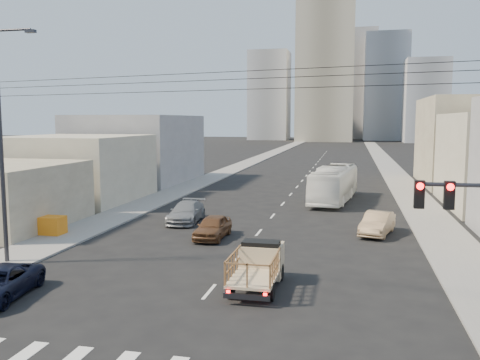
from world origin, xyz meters
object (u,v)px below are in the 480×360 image
at_px(city_bus, 334,184).
at_px(sedan_tan, 377,223).
at_px(sedan_brown, 213,227).
at_px(sedan_grey, 186,212).
at_px(flatbed_pickup, 258,263).
at_px(crate_stack, 50,225).
at_px(streetlamp_left, 2,140).

bearing_deg(city_bus, sedan_tan, -68.92).
height_order(sedan_brown, sedan_grey, sedan_grey).
distance_m(flatbed_pickup, city_bus, 25.57).
bearing_deg(crate_stack, sedan_grey, 40.34).
bearing_deg(sedan_tan, flatbed_pickup, -100.90).
height_order(sedan_tan, streetlamp_left, streetlamp_left).
xyz_separation_m(flatbed_pickup, streetlamp_left, (-13.33, 0.95, 5.34)).
xyz_separation_m(flatbed_pickup, sedan_tan, (5.71, 12.08, -0.36)).
distance_m(flatbed_pickup, sedan_tan, 13.36).
relative_size(city_bus, sedan_tan, 2.62).
xyz_separation_m(city_bus, streetlamp_left, (-15.79, -24.50, 4.81)).
bearing_deg(sedan_grey, flatbed_pickup, -63.44).
distance_m(sedan_brown, sedan_grey, 5.57).
bearing_deg(sedan_grey, sedan_tan, -8.79).
distance_m(sedan_brown, sedan_tan, 10.73).
distance_m(sedan_tan, streetlamp_left, 22.78).
height_order(sedan_brown, sedan_tan, sedan_tan).
bearing_deg(flatbed_pickup, city_bus, 84.49).
bearing_deg(city_bus, flatbed_pickup, -88.10).
bearing_deg(streetlamp_left, flatbed_pickup, -4.06).
height_order(streetlamp_left, crate_stack, streetlamp_left).
distance_m(flatbed_pickup, crate_stack, 16.57).
height_order(city_bus, sedan_tan, city_bus).
bearing_deg(crate_stack, city_bus, 46.42).
bearing_deg(crate_stack, sedan_brown, 8.62).
bearing_deg(crate_stack, flatbed_pickup, -25.61).
distance_m(sedan_tan, crate_stack, 21.22).
relative_size(flatbed_pickup, city_bus, 0.38).
bearing_deg(sedan_brown, sedan_grey, 126.90).
bearing_deg(sedan_brown, flatbed_pickup, -61.75).
relative_size(sedan_grey, streetlamp_left, 0.42).
bearing_deg(crate_stack, streetlamp_left, -75.51).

